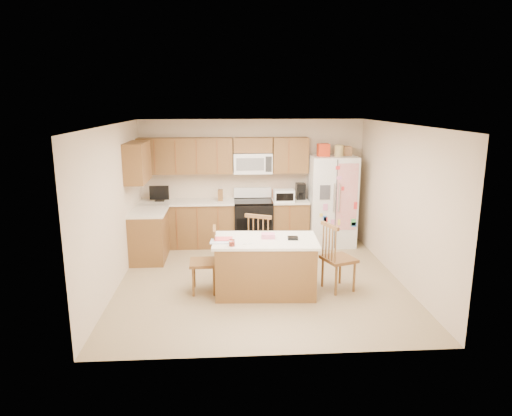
{
  "coord_description": "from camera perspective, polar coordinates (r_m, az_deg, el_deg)",
  "views": [
    {
      "loc": [
        -0.52,
        -6.93,
        2.83
      ],
      "look_at": [
        -0.05,
        0.35,
        1.13
      ],
      "focal_mm": 32.0,
      "sensor_mm": 36.0,
      "label": 1
    }
  ],
  "objects": [
    {
      "name": "cabinetry",
      "position": [
        8.95,
        -6.6,
        0.66
      ],
      "size": [
        3.36,
        1.56,
        2.15
      ],
      "color": "brown",
      "rests_on": "ground"
    },
    {
      "name": "windsor_chair_right",
      "position": [
        7.1,
        10.13,
        -6.23
      ],
      "size": [
        0.57,
        0.58,
        1.07
      ],
      "color": "brown",
      "rests_on": "ground"
    },
    {
      "name": "room_shell",
      "position": [
        7.09,
        0.55,
        1.8
      ],
      "size": [
        4.6,
        4.6,
        2.52
      ],
      "color": "beige",
      "rests_on": "ground"
    },
    {
      "name": "ground",
      "position": [
        7.51,
        0.52,
        -9.04
      ],
      "size": [
        4.5,
        4.5,
        0.0
      ],
      "primitive_type": "plane",
      "color": "olive",
      "rests_on": "ground"
    },
    {
      "name": "windsor_chair_left",
      "position": [
        6.99,
        -6.36,
        -6.71
      ],
      "size": [
        0.42,
        0.44,
        1.0
      ],
      "color": "brown",
      "rests_on": "ground"
    },
    {
      "name": "windsor_chair_back",
      "position": [
        7.53,
        0.71,
        -4.81
      ],
      "size": [
        0.61,
        0.6,
        1.09
      ],
      "color": "brown",
      "rests_on": "ground"
    },
    {
      "name": "island",
      "position": [
        6.93,
        1.16,
        -7.21
      ],
      "size": [
        1.61,
        0.99,
        0.93
      ],
      "color": "brown",
      "rests_on": "ground"
    },
    {
      "name": "stove",
      "position": [
        9.19,
        -0.36,
        -1.74
      ],
      "size": [
        0.76,
        0.65,
        1.13
      ],
      "color": "black",
      "rests_on": "ground"
    },
    {
      "name": "refrigerator",
      "position": [
        9.25,
        9.42,
        1.02
      ],
      "size": [
        0.9,
        0.79,
        2.04
      ],
      "color": "white",
      "rests_on": "ground"
    }
  ]
}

